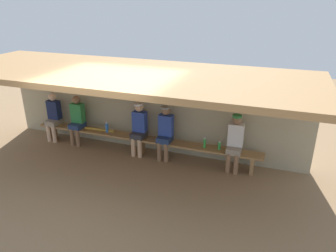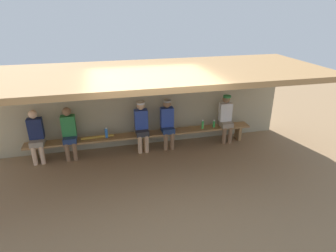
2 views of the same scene
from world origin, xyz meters
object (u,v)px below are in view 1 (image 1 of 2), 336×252
(bench, at_px, (141,140))
(player_middle, at_px, (53,115))
(player_rightmost, at_px, (77,118))
(baseball_bat, at_px, (99,130))
(water_bottle_blue, at_px, (107,127))
(water_bottle_orange, at_px, (219,146))
(player_in_blue, at_px, (235,140))
(player_in_red, at_px, (165,130))
(water_bottle_green, at_px, (205,143))
(player_leftmost, at_px, (139,126))

(bench, distance_m, player_middle, 2.67)
(player_rightmost, xyz_separation_m, baseball_bat, (0.66, -0.00, -0.24))
(player_rightmost, distance_m, water_bottle_blue, 0.91)
(bench, relative_size, water_bottle_blue, 22.05)
(player_rightmost, relative_size, water_bottle_orange, 6.53)
(baseball_bat, bearing_deg, water_bottle_orange, -3.48)
(player_middle, xyz_separation_m, player_in_blue, (4.97, 0.00, 0.02))
(player_in_red, xyz_separation_m, water_bottle_orange, (1.34, -0.01, -0.19))
(player_in_red, bearing_deg, baseball_bat, -179.89)
(bench, relative_size, baseball_bat, 7.29)
(water_bottle_orange, xyz_separation_m, water_bottle_green, (-0.34, -0.02, 0.02))
(bench, height_order, water_bottle_orange, water_bottle_orange)
(player_middle, bearing_deg, player_rightmost, 0.00)
(bench, distance_m, baseball_bat, 1.22)
(player_rightmost, bearing_deg, player_leftmost, 0.02)
(baseball_bat, bearing_deg, player_in_red, -3.28)
(player_rightmost, bearing_deg, water_bottle_green, -0.49)
(bench, relative_size, water_bottle_orange, 29.35)
(water_bottle_orange, relative_size, baseball_bat, 0.25)
(player_middle, height_order, water_bottle_blue, player_middle)
(player_leftmost, bearing_deg, player_middle, -179.99)
(player_middle, relative_size, water_bottle_orange, 6.53)
(water_bottle_orange, relative_size, water_bottle_green, 0.82)
(player_in_blue, relative_size, water_bottle_blue, 4.94)
(player_leftmost, height_order, water_bottle_orange, player_leftmost)
(player_rightmost, height_order, water_bottle_orange, player_rightmost)
(player_leftmost, bearing_deg, water_bottle_blue, -179.84)
(water_bottle_orange, bearing_deg, player_rightmost, 179.87)
(player_leftmost, bearing_deg, player_in_red, 0.00)
(player_in_blue, height_order, baseball_bat, player_in_blue)
(player_rightmost, relative_size, water_bottle_blue, 4.91)
(player_middle, distance_m, player_in_red, 3.29)
(water_bottle_green, bearing_deg, baseball_bat, 179.46)
(player_in_blue, relative_size, water_bottle_orange, 6.58)
(bench, xyz_separation_m, player_in_red, (0.64, 0.00, 0.36))
(player_middle, xyz_separation_m, water_bottle_blue, (1.67, -0.00, -0.14))
(player_rightmost, height_order, water_bottle_blue, player_rightmost)
(bench, bearing_deg, player_middle, 179.93)
(player_middle, height_order, baseball_bat, player_middle)
(player_leftmost, relative_size, water_bottle_orange, 6.58)
(player_in_blue, distance_m, water_bottle_green, 0.71)
(water_bottle_orange, bearing_deg, player_in_red, 179.62)
(player_in_blue, bearing_deg, player_leftmost, 180.00)
(player_rightmost, distance_m, player_leftmost, 1.82)
(player_in_red, distance_m, baseball_bat, 1.87)
(player_rightmost, bearing_deg, baseball_bat, -0.26)
(bench, height_order, player_in_red, player_in_red)
(water_bottle_orange, distance_m, water_bottle_green, 0.34)
(player_leftmost, relative_size, water_bottle_green, 5.42)
(player_rightmost, xyz_separation_m, player_middle, (-0.77, 0.00, 0.00))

